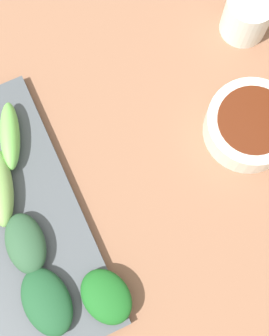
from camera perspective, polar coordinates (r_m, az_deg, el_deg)
name	(u,v)px	position (r m, az deg, el deg)	size (l,w,h in m)	color
tabletop	(125,195)	(0.59, -1.08, -3.07)	(2.10, 2.10, 0.02)	#885C42
sauce_bowl	(250,125)	(0.59, 12.83, 4.67)	(0.10, 0.10, 0.04)	silver
serving_plate	(16,219)	(0.58, -13.08, -5.56)	(0.14, 0.31, 0.01)	#444A4E
broccoli_stalk_0	(0,188)	(0.57, -14.76, -2.14)	(0.03, 0.09, 0.03)	#79A552
broccoli_leafy_2	(47,302)	(0.55, -9.78, -14.53)	(0.05, 0.07, 0.02)	#1C4B29
broccoli_leafy_3	(106,297)	(0.55, -3.18, -14.17)	(0.05, 0.06, 0.02)	#1A5D1F
broccoli_leafy_4	(26,243)	(0.56, -12.09, -8.25)	(0.04, 0.07, 0.03)	#2C5133
broccoli_stalk_5	(10,136)	(0.59, -13.75, 3.52)	(0.02, 0.08, 0.03)	#6AB94E
tea_cup	(247,15)	(0.64, 12.48, 16.35)	(0.06, 0.06, 0.06)	white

